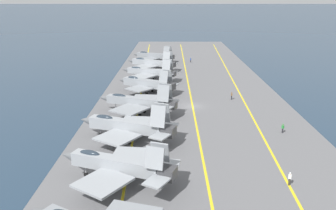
{
  "coord_description": "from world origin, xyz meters",
  "views": [
    {
      "loc": [
        -72.67,
        4.68,
        23.14
      ],
      "look_at": [
        -7.27,
        5.21,
        2.9
      ],
      "focal_mm": 38.0,
      "sensor_mm": 36.0,
      "label": 1
    }
  ],
  "objects_px": {
    "parked_jet_second": "(118,165)",
    "crew_blue_vest": "(191,60)",
    "parked_jet_fourth": "(138,101)",
    "crew_white_vest": "(290,178)",
    "parked_jet_third": "(127,126)",
    "parked_jet_sixth": "(150,72)",
    "parked_jet_seventh": "(152,63)",
    "parked_jet_fifth": "(146,83)",
    "crew_brown_vest": "(232,95)",
    "parked_jet_eighth": "(154,56)",
    "crew_green_vest": "(283,128)"
  },
  "relations": [
    {
      "from": "parked_jet_third",
      "to": "parked_jet_sixth",
      "type": "xyz_separation_m",
      "value": [
        42.08,
        -1.17,
        0.06
      ]
    },
    {
      "from": "parked_jet_second",
      "to": "parked_jet_sixth",
      "type": "xyz_separation_m",
      "value": [
        55.98,
        -0.76,
        0.01
      ]
    },
    {
      "from": "crew_white_vest",
      "to": "parked_jet_fourth",
      "type": "bearing_deg",
      "value": 37.6
    },
    {
      "from": "crew_green_vest",
      "to": "crew_blue_vest",
      "type": "xyz_separation_m",
      "value": [
        67.37,
        12.33,
        0.01
      ]
    },
    {
      "from": "parked_jet_third",
      "to": "crew_green_vest",
      "type": "relative_size",
      "value": 10.01
    },
    {
      "from": "parked_jet_fifth",
      "to": "crew_green_vest",
      "type": "relative_size",
      "value": 9.19
    },
    {
      "from": "parked_jet_eighth",
      "to": "parked_jet_fifth",
      "type": "bearing_deg",
      "value": -179.73
    },
    {
      "from": "parked_jet_second",
      "to": "parked_jet_seventh",
      "type": "relative_size",
      "value": 0.96
    },
    {
      "from": "parked_jet_sixth",
      "to": "crew_brown_vest",
      "type": "height_order",
      "value": "parked_jet_sixth"
    },
    {
      "from": "crew_brown_vest",
      "to": "parked_jet_fourth",
      "type": "bearing_deg",
      "value": 117.56
    },
    {
      "from": "parked_jet_third",
      "to": "parked_jet_eighth",
      "type": "height_order",
      "value": "parked_jet_third"
    },
    {
      "from": "parked_jet_fifth",
      "to": "crew_blue_vest",
      "type": "bearing_deg",
      "value": -17.31
    },
    {
      "from": "parked_jet_third",
      "to": "crew_white_vest",
      "type": "height_order",
      "value": "parked_jet_third"
    },
    {
      "from": "parked_jet_seventh",
      "to": "crew_blue_vest",
      "type": "bearing_deg",
      "value": -42.18
    },
    {
      "from": "parked_jet_seventh",
      "to": "crew_brown_vest",
      "type": "distance_m",
      "value": 38.2
    },
    {
      "from": "parked_jet_fourth",
      "to": "parked_jet_sixth",
      "type": "height_order",
      "value": "parked_jet_fourth"
    },
    {
      "from": "parked_jet_sixth",
      "to": "crew_white_vest",
      "type": "xyz_separation_m",
      "value": [
        -56.32,
        -20.69,
        -1.63
      ]
    },
    {
      "from": "parked_jet_fifth",
      "to": "crew_green_vest",
      "type": "distance_m",
      "value": 36.27
    },
    {
      "from": "parked_jet_third",
      "to": "crew_white_vest",
      "type": "distance_m",
      "value": 26.13
    },
    {
      "from": "parked_jet_second",
      "to": "parked_jet_eighth",
      "type": "relative_size",
      "value": 1.0
    },
    {
      "from": "parked_jet_fourth",
      "to": "crew_white_vest",
      "type": "bearing_deg",
      "value": -142.4
    },
    {
      "from": "parked_jet_fifth",
      "to": "crew_white_vest",
      "type": "distance_m",
      "value": 48.44
    },
    {
      "from": "parked_jet_sixth",
      "to": "parked_jet_seventh",
      "type": "height_order",
      "value": "parked_jet_seventh"
    },
    {
      "from": "parked_jet_sixth",
      "to": "parked_jet_fifth",
      "type": "bearing_deg",
      "value": 179.74
    },
    {
      "from": "parked_jet_second",
      "to": "parked_jet_seventh",
      "type": "height_order",
      "value": "parked_jet_seventh"
    },
    {
      "from": "parked_jet_fourth",
      "to": "crew_white_vest",
      "type": "height_order",
      "value": "parked_jet_fourth"
    },
    {
      "from": "parked_jet_third",
      "to": "parked_jet_seventh",
      "type": "relative_size",
      "value": 1.02
    },
    {
      "from": "parked_jet_fifth",
      "to": "parked_jet_eighth",
      "type": "distance_m",
      "value": 41.89
    },
    {
      "from": "parked_jet_sixth",
      "to": "crew_green_vest",
      "type": "bearing_deg",
      "value": -146.92
    },
    {
      "from": "parked_jet_second",
      "to": "crew_white_vest",
      "type": "relative_size",
      "value": 9.01
    },
    {
      "from": "crew_brown_vest",
      "to": "crew_white_vest",
      "type": "height_order",
      "value": "crew_brown_vest"
    },
    {
      "from": "parked_jet_fourth",
      "to": "parked_jet_sixth",
      "type": "distance_m",
      "value": 28.75
    },
    {
      "from": "crew_blue_vest",
      "to": "crew_brown_vest",
      "type": "relative_size",
      "value": 0.96
    },
    {
      "from": "crew_blue_vest",
      "to": "crew_brown_vest",
      "type": "bearing_deg",
      "value": -171.67
    },
    {
      "from": "parked_jet_third",
      "to": "parked_jet_seventh",
      "type": "height_order",
      "value": "parked_jet_third"
    },
    {
      "from": "parked_jet_fourth",
      "to": "parked_jet_seventh",
      "type": "relative_size",
      "value": 1.01
    },
    {
      "from": "parked_jet_seventh",
      "to": "parked_jet_second",
      "type": "bearing_deg",
      "value": 179.51
    },
    {
      "from": "parked_jet_third",
      "to": "crew_green_vest",
      "type": "height_order",
      "value": "parked_jet_third"
    },
    {
      "from": "parked_jet_sixth",
      "to": "crew_white_vest",
      "type": "distance_m",
      "value": 60.02
    },
    {
      "from": "parked_jet_sixth",
      "to": "crew_blue_vest",
      "type": "relative_size",
      "value": 9.39
    },
    {
      "from": "crew_blue_vest",
      "to": "crew_brown_vest",
      "type": "xyz_separation_m",
      "value": [
        -46.93,
        -6.87,
        0.04
      ]
    },
    {
      "from": "parked_jet_sixth",
      "to": "crew_brown_vest",
      "type": "distance_m",
      "value": 26.85
    },
    {
      "from": "parked_jet_seventh",
      "to": "parked_jet_fifth",
      "type": "bearing_deg",
      "value": -179.78
    },
    {
      "from": "parked_jet_seventh",
      "to": "crew_brown_vest",
      "type": "height_order",
      "value": "parked_jet_seventh"
    },
    {
      "from": "parked_jet_sixth",
      "to": "parked_jet_second",
      "type": "bearing_deg",
      "value": 179.23
    },
    {
      "from": "parked_jet_eighth",
      "to": "crew_green_vest",
      "type": "relative_size",
      "value": 9.44
    },
    {
      "from": "parked_jet_second",
      "to": "crew_blue_vest",
      "type": "height_order",
      "value": "parked_jet_second"
    },
    {
      "from": "parked_jet_second",
      "to": "crew_blue_vest",
      "type": "relative_size",
      "value": 9.34
    },
    {
      "from": "parked_jet_seventh",
      "to": "crew_green_vest",
      "type": "xyz_separation_m",
      "value": [
        -53.04,
        -25.31,
        -1.54
      ]
    },
    {
      "from": "parked_jet_fourth",
      "to": "crew_white_vest",
      "type": "xyz_separation_m",
      "value": [
        -27.58,
        -21.24,
        -1.67
      ]
    }
  ]
}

